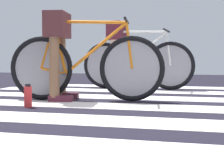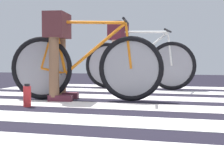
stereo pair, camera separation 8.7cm
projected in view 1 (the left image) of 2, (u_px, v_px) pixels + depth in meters
name	position (u px, v px, depth m)	size (l,w,h in m)	color
ground	(152.00, 116.00, 2.82)	(18.00, 14.00, 0.02)	black
crosswalk_markings	(152.00, 114.00, 2.82)	(5.44, 5.73, 0.00)	silver
bicycle_1_of_2	(86.00, 66.00, 3.72)	(1.73, 0.52, 0.93)	black
cyclist_1_of_2	(58.00, 44.00, 3.74)	(0.36, 0.43, 0.98)	brown
bicycle_2_of_2	(137.00, 64.00, 5.11)	(1.74, 0.52, 0.93)	black
cyclist_2_of_2	(117.00, 46.00, 5.19)	(0.34, 0.43, 1.03)	beige
water_bottle	(28.00, 96.00, 3.23)	(0.07, 0.07, 0.22)	red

